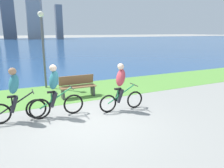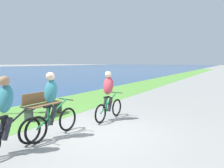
# 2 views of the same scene
# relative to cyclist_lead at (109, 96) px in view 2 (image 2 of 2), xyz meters

# --- Properties ---
(ground_plane) EXTENTS (300.00, 300.00, 0.00)m
(ground_plane) POSITION_rel_cyclist_lead_xyz_m (-1.30, -0.40, -0.83)
(ground_plane) COLOR gray
(grass_strip_bayside) EXTENTS (120.00, 3.24, 0.01)m
(grass_strip_bayside) POSITION_rel_cyclist_lead_xyz_m (-1.30, 3.05, -0.83)
(grass_strip_bayside) COLOR #59933D
(grass_strip_bayside) RESTS_ON ground
(cyclist_lead) EXTENTS (1.68, 0.52, 1.67)m
(cyclist_lead) POSITION_rel_cyclist_lead_xyz_m (0.00, 0.00, 0.00)
(cyclist_lead) COLOR black
(cyclist_lead) RESTS_ON ground
(cyclist_trailing) EXTENTS (1.75, 0.52, 1.71)m
(cyclist_trailing) POSITION_rel_cyclist_lead_xyz_m (-2.16, 0.39, 0.01)
(cyclist_trailing) COLOR black
(cyclist_trailing) RESTS_ON ground
(cyclist_distant_rear) EXTENTS (1.66, 0.52, 1.68)m
(cyclist_distant_rear) POSITION_rel_cyclist_lead_xyz_m (-3.31, 0.51, 0.00)
(cyclist_distant_rear) COLOR black
(cyclist_distant_rear) RESTS_ON ground
(bench_far_along_path) EXTENTS (1.50, 0.47, 0.90)m
(bench_far_along_path) POSITION_rel_cyclist_lead_xyz_m (-0.90, 2.23, -0.38)
(bench_far_along_path) COLOR brown
(bench_far_along_path) RESTS_ON ground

